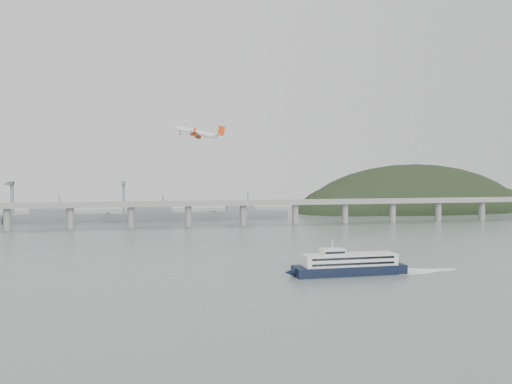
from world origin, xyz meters
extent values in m
plane|color=slate|center=(0.00, 0.00, 0.00)|extent=(900.00, 900.00, 0.00)
cube|color=gray|center=(0.00, 200.00, 20.00)|extent=(800.00, 22.00, 2.20)
cube|color=gray|center=(0.00, 189.50, 22.00)|extent=(800.00, 0.60, 1.80)
cube|color=gray|center=(0.00, 210.50, 22.00)|extent=(800.00, 0.60, 1.80)
cylinder|color=gray|center=(-180.00, 200.00, 9.50)|extent=(6.00, 6.00, 21.00)
cylinder|color=gray|center=(-130.00, 200.00, 9.50)|extent=(6.00, 6.00, 21.00)
cylinder|color=gray|center=(-80.00, 200.00, 9.50)|extent=(6.00, 6.00, 21.00)
cylinder|color=gray|center=(-30.00, 200.00, 9.50)|extent=(6.00, 6.00, 21.00)
cylinder|color=gray|center=(20.00, 200.00, 9.50)|extent=(6.00, 6.00, 21.00)
cylinder|color=gray|center=(70.00, 200.00, 9.50)|extent=(6.00, 6.00, 21.00)
cylinder|color=gray|center=(120.00, 200.00, 9.50)|extent=(6.00, 6.00, 21.00)
cylinder|color=gray|center=(170.00, 200.00, 9.50)|extent=(6.00, 6.00, 21.00)
cylinder|color=gray|center=(220.00, 200.00, 9.50)|extent=(6.00, 6.00, 21.00)
cylinder|color=gray|center=(270.00, 200.00, 9.50)|extent=(6.00, 6.00, 21.00)
ellipsoid|color=black|center=(270.00, 330.00, -18.00)|extent=(320.00, 150.00, 156.00)
ellipsoid|color=black|center=(175.00, 320.00, -12.00)|extent=(140.00, 110.00, 96.00)
ellipsoid|color=black|center=(360.00, 340.00, -25.00)|extent=(220.00, 140.00, 120.00)
cube|color=slate|center=(-150.00, 270.00, 4.00)|extent=(95.67, 20.15, 8.00)
cube|color=slate|center=(-159.50, 270.00, 12.00)|extent=(33.90, 15.02, 8.00)
cylinder|color=slate|center=(-150.00, 270.00, 20.00)|extent=(1.60, 1.60, 14.00)
cube|color=slate|center=(-50.00, 265.00, 4.00)|extent=(110.55, 21.43, 8.00)
cube|color=slate|center=(-61.00, 265.00, 12.00)|extent=(39.01, 16.73, 8.00)
cylinder|color=slate|center=(-50.00, 265.00, 20.00)|extent=(1.60, 1.60, 14.00)
cube|color=slate|center=(40.00, 275.00, 4.00)|extent=(85.00, 13.60, 8.00)
cube|color=slate|center=(31.50, 275.00, 12.00)|extent=(29.75, 11.90, 8.00)
cylinder|color=slate|center=(40.00, 275.00, 20.00)|extent=(1.60, 1.60, 14.00)
cube|color=slate|center=(-200.00, 300.00, 20.00)|extent=(3.00, 3.00, 40.00)
cube|color=slate|center=(-200.00, 290.00, 38.00)|extent=(3.00, 28.00, 3.00)
cube|color=slate|center=(-90.00, 300.00, 20.00)|extent=(3.00, 3.00, 40.00)
cube|color=slate|center=(-90.00, 290.00, 38.00)|extent=(3.00, 28.00, 3.00)
cube|color=black|center=(26.14, -30.04, 2.14)|extent=(53.49, 12.92, 4.28)
cone|color=black|center=(-2.73, -30.09, 2.14)|extent=(5.35, 4.29, 4.28)
cube|color=silver|center=(26.14, -30.04, 6.95)|extent=(44.93, 10.76, 5.35)
cube|color=black|center=(26.15, -35.44, 8.34)|extent=(40.63, 0.24, 1.07)
cube|color=black|center=(26.15, -35.44, 5.77)|extent=(40.63, 0.24, 1.07)
cube|color=black|center=(26.13, -24.64, 8.34)|extent=(40.63, 0.24, 1.07)
cube|color=black|center=(26.13, -24.64, 5.77)|extent=(40.63, 0.24, 1.07)
cube|color=silver|center=(17.59, -30.06, 11.01)|extent=(10.70, 7.50, 2.78)
cube|color=black|center=(17.59, -33.85, 11.01)|extent=(9.62, 0.14, 1.07)
cylinder|color=silver|center=(17.59, -30.06, 14.44)|extent=(0.54, 0.54, 4.28)
ellipsoid|color=white|center=(56.08, -30.00, 0.05)|extent=(30.82, 15.45, 0.21)
ellipsoid|color=white|center=(71.05, -29.97, 0.05)|extent=(23.11, 7.74, 0.21)
cylinder|color=white|center=(-33.01, 88.70, 75.32)|extent=(26.10, 14.49, 9.25)
cone|color=white|center=(-47.02, 94.28, 78.65)|extent=(5.57, 5.01, 4.26)
cone|color=white|center=(-18.45, 82.94, 72.35)|extent=(6.28, 5.07, 4.47)
cube|color=white|center=(-32.34, 88.38, 74.17)|extent=(16.22, 32.33, 3.05)
cube|color=white|center=(-19.18, 83.27, 73.22)|extent=(7.01, 11.92, 1.49)
cube|color=red|center=(-17.61, 82.82, 76.12)|extent=(5.44, 2.08, 7.07)
cylinder|color=red|center=(-32.05, 93.90, 72.89)|extent=(4.96, 3.85, 3.07)
cylinder|color=black|center=(-33.89, 94.63, 73.33)|extent=(1.58, 2.29, 2.24)
cube|color=white|center=(-31.84, 93.87, 73.83)|extent=(2.53, 1.13, 1.66)
cylinder|color=red|center=(-35.86, 84.00, 73.43)|extent=(4.96, 3.85, 3.07)
cylinder|color=black|center=(-37.70, 84.73, 73.87)|extent=(1.58, 2.29, 2.24)
cube|color=white|center=(-35.64, 83.97, 74.38)|extent=(2.53, 1.13, 1.66)
cylinder|color=black|center=(-31.82, 90.78, 72.35)|extent=(0.95, 0.52, 2.35)
cylinder|color=black|center=(-32.06, 90.81, 71.31)|extent=(1.33, 0.78, 1.28)
cylinder|color=black|center=(-33.62, 86.10, 72.60)|extent=(0.95, 0.52, 2.35)
cylinder|color=black|center=(-33.86, 86.13, 71.57)|extent=(1.33, 0.78, 1.28)
cylinder|color=black|center=(-44.11, 92.97, 75.18)|extent=(0.95, 0.52, 2.35)
cylinder|color=black|center=(-44.34, 93.00, 74.15)|extent=(1.33, 0.78, 1.28)
cube|color=red|center=(-24.45, 102.94, 74.04)|extent=(1.98, 0.81, 2.60)
cube|color=red|center=(-36.22, 72.36, 75.72)|extent=(1.98, 0.81, 2.60)
camera|label=1|loc=(-67.34, -248.24, 47.13)|focal=35.00mm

